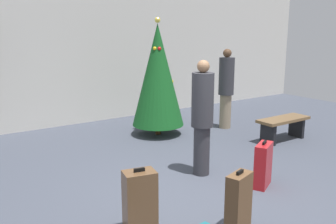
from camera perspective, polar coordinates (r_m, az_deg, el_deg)
ground_plane at (r=5.25m, az=4.12°, el=-13.05°), size 16.00×16.00×0.00m
back_wall at (r=9.16m, az=-15.62°, el=8.86°), size 16.00×0.20×3.49m
holiday_tree at (r=7.95m, az=-1.58°, el=5.72°), size 1.13×1.13×2.53m
waiting_bench at (r=8.04m, az=17.42°, el=-1.81°), size 1.21×0.44×0.48m
traveller_0 at (r=5.75m, az=5.34°, el=-0.53°), size 0.46×0.46×1.83m
traveller_1 at (r=8.65m, az=9.00°, el=3.86°), size 0.38×0.38×1.85m
suitcase_0 at (r=5.63m, az=14.52°, el=-7.97°), size 0.45×0.34×0.69m
suitcase_2 at (r=4.25m, az=-4.37°, el=-13.87°), size 0.40×0.31×0.79m
suitcase_3 at (r=4.34m, az=10.88°, el=-13.75°), size 0.38×0.26×0.75m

